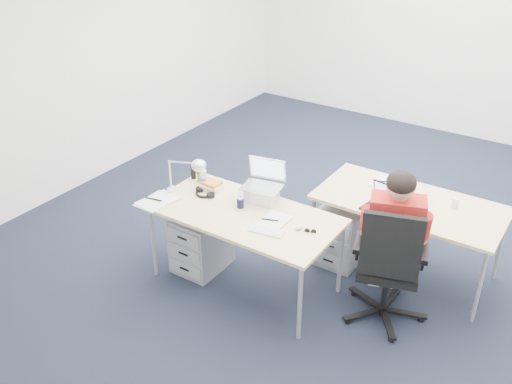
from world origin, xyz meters
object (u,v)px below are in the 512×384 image
computer_mouse (299,227)px  book_stack (211,186)px  desk_near (245,218)px  wireless_keyboard (267,231)px  far_cup (455,203)px  desk_lamp (181,175)px  drawer_pedestal_far (342,233)px  silver_laptop (262,183)px  bear_figurine (200,174)px  dark_laptop (383,199)px  headphones (205,192)px  water_bottle (203,178)px  drawer_pedestal_near (202,241)px  desk_far (409,206)px  seated_person (393,238)px  can_koozie (240,202)px  sunglasses (310,231)px  office_chair (386,287)px  cordless_phone (193,171)px

computer_mouse → book_stack: (-0.98, 0.13, 0.03)m
desk_near → book_stack: 0.51m
desk_near → wireless_keyboard: size_ratio=5.71×
wireless_keyboard → far_cup: size_ratio=3.23×
desk_lamp → book_stack: bearing=68.7°
drawer_pedestal_far → computer_mouse: 0.91m
wireless_keyboard → far_cup: 1.66m
silver_laptop → desk_lamp: desk_lamp is taller
drawer_pedestal_far → bear_figurine: 1.44m
wireless_keyboard → dark_laptop: dark_laptop is taller
headphones → water_bottle: 0.14m
drawer_pedestal_near → dark_laptop: dark_laptop is taller
water_bottle → desk_lamp: size_ratio=0.48×
desk_far → seated_person: seated_person is taller
bear_figurine → far_cup: size_ratio=1.81×
can_koozie → silver_laptop: bearing=66.0°
can_koozie → far_cup: can_koozie is taller
desk_far → wireless_keyboard: size_ratio=5.71×
sunglasses → dark_laptop: (0.34, 0.63, 0.10)m
office_chair → headphones: office_chair is taller
office_chair → drawer_pedestal_far: office_chair is taller
office_chair → dark_laptop: 0.72m
drawer_pedestal_far → water_bottle: bearing=-148.8°
desk_near → sunglasses: size_ratio=16.56×
office_chair → wireless_keyboard: (-0.89, -0.39, 0.43)m
seated_person → drawer_pedestal_near: seated_person is taller
drawer_pedestal_near → office_chair: bearing=8.7°
desk_near → wireless_keyboard: (0.31, -0.14, 0.05)m
silver_laptop → wireless_keyboard: bearing=-64.2°
drawer_pedestal_near → desk_far: bearing=31.4°
drawer_pedestal_far → far_cup: 1.06m
wireless_keyboard → headphones: (-0.79, 0.22, 0.01)m
silver_laptop → seated_person: bearing=-2.8°
seated_person → sunglasses: seated_person is taller
desk_lamp → dark_laptop: 1.73m
sunglasses → silver_laptop: bearing=141.3°
desk_far → cordless_phone: bearing=-159.3°
headphones → desk_far: bearing=40.8°
desk_near → dark_laptop: size_ratio=5.11×
cordless_phone → dark_laptop: 1.74m
far_cup → drawer_pedestal_near: bearing=-150.7°
can_koozie → book_stack: (-0.40, 0.11, -0.01)m
drawer_pedestal_near → silver_laptop: bearing=28.4°
seated_person → computer_mouse: seated_person is taller
computer_mouse → bear_figurine: bearing=162.6°
bear_figurine → desk_lamp: 0.34m
office_chair → seated_person: bearing=89.0°
computer_mouse → headphones: (-0.98, 0.03, 0.00)m
desk_lamp → water_bottle: bearing=84.7°
silver_laptop → sunglasses: 0.66m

